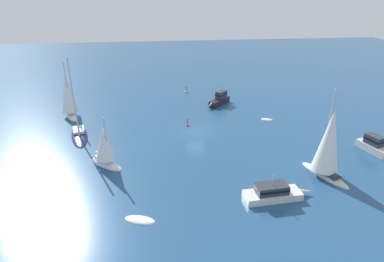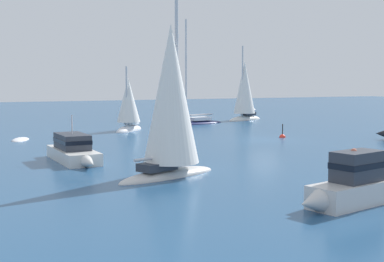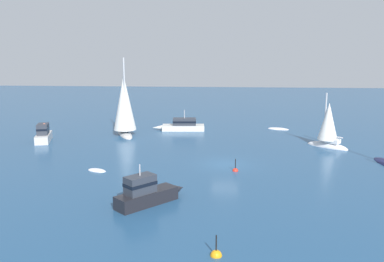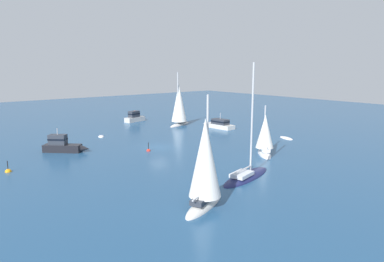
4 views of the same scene
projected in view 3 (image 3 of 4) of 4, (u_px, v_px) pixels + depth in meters
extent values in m
plane|color=navy|center=(225.00, 164.00, 40.73)|extent=(160.00, 160.00, 0.00)
ellipsoid|color=white|center=(278.00, 129.00, 58.13)|extent=(3.08, 2.08, 0.40)
ellipsoid|color=white|center=(328.00, 147.00, 47.77)|extent=(4.62, 4.21, 1.09)
cube|color=white|center=(333.00, 141.00, 47.22)|extent=(1.75, 1.69, 0.48)
cylinder|color=silver|center=(325.00, 117.00, 47.46)|extent=(0.17, 0.17, 5.51)
cylinder|color=silver|center=(333.00, 137.00, 47.11)|extent=(1.76, 1.51, 0.13)
cone|color=white|center=(328.00, 121.00, 47.27)|extent=(3.08, 3.08, 4.13)
ellipsoid|color=white|center=(97.00, 171.00, 38.57)|extent=(2.04, 1.48, 0.40)
cube|color=silver|center=(183.00, 128.00, 57.24)|extent=(5.73, 2.34, 0.72)
cone|color=silver|center=(158.00, 128.00, 57.25)|extent=(1.45, 0.82, 0.72)
cube|color=#2D333D|center=(184.00, 122.00, 57.09)|extent=(3.15, 1.77, 0.91)
cube|color=black|center=(184.00, 121.00, 57.08)|extent=(3.20, 1.81, 0.24)
cylinder|color=silver|center=(184.00, 114.00, 56.89)|extent=(0.08, 0.08, 1.14)
cube|color=black|center=(147.00, 198.00, 30.29)|extent=(4.25, 4.42, 0.95)
cone|color=black|center=(177.00, 189.00, 32.22)|extent=(1.50, 1.51, 0.95)
cube|color=#2D333D|center=(140.00, 184.00, 29.71)|extent=(2.28, 2.33, 1.28)
cube|color=black|center=(140.00, 184.00, 29.70)|extent=(2.34, 2.39, 0.24)
cylinder|color=silver|center=(140.00, 170.00, 29.51)|extent=(0.08, 0.08, 0.81)
ellipsoid|color=silver|center=(125.00, 135.00, 54.48)|extent=(3.80, 6.37, 0.82)
cube|color=#2D333D|center=(124.00, 129.00, 55.06)|extent=(1.69, 2.14, 0.40)
cylinder|color=silver|center=(125.00, 96.00, 52.91)|extent=(0.18, 0.18, 9.33)
cylinder|color=silver|center=(124.00, 125.00, 55.00)|extent=(1.22, 2.66, 0.15)
cone|color=white|center=(124.00, 102.00, 53.45)|extent=(3.69, 3.69, 6.99)
cube|color=silver|center=(44.00, 138.00, 50.50)|extent=(2.58, 4.52, 0.92)
cone|color=silver|center=(47.00, 133.00, 53.03)|extent=(1.17, 1.28, 0.92)
cube|color=#2D333D|center=(43.00, 129.00, 50.13)|extent=(1.72, 2.36, 1.21)
cube|color=black|center=(43.00, 129.00, 50.12)|extent=(1.77, 2.41, 0.24)
cylinder|color=blue|center=(45.00, 130.00, 50.19)|extent=(0.32, 0.32, 1.06)
sphere|color=#C76950|center=(44.00, 124.00, 50.07)|extent=(0.24, 0.24, 0.24)
sphere|color=orange|center=(216.00, 256.00, 22.88)|extent=(0.64, 0.64, 0.64)
cylinder|color=black|center=(216.00, 243.00, 22.73)|extent=(0.08, 0.08, 0.87)
sphere|color=red|center=(235.00, 171.00, 38.51)|extent=(0.53, 0.53, 0.53)
cylinder|color=black|center=(235.00, 164.00, 38.38)|extent=(0.08, 0.08, 0.86)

